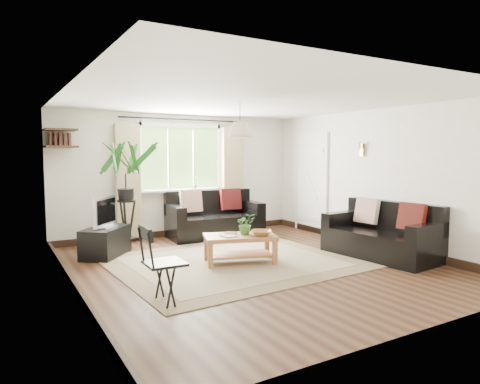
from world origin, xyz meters
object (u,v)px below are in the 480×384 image
sofa_back (215,215)px  coffee_table (240,249)px  folding_chair (165,264)px  palm_stand (126,196)px  tv_stand (106,242)px  sofa_right (381,231)px

sofa_back → coffee_table: size_ratio=1.73×
sofa_back → folding_chair: bearing=-120.1°
palm_stand → tv_stand: bearing=-148.2°
sofa_right → sofa_back: bearing=-157.8°
sofa_right → folding_chair: folding_chair is taller
sofa_back → coffee_table: sofa_back is taller
tv_stand → palm_stand: palm_stand is taller
coffee_table → tv_stand: (-1.63, 1.46, 0.02)m
coffee_table → folding_chair: bearing=-145.7°
folding_chair → coffee_table: bearing=-54.9°
folding_chair → tv_stand: bearing=2.3°
sofa_right → palm_stand: bearing=-132.8°
sofa_back → folding_chair: folding_chair is taller
tv_stand → folding_chair: bearing=-139.1°
coffee_table → sofa_back: bearing=73.4°
sofa_back → coffee_table: bearing=-101.7°
palm_stand → coffee_table: bearing=-54.7°
sofa_back → sofa_right: 3.20m
sofa_back → tv_stand: size_ratio=2.09×
sofa_back → tv_stand: 2.32m
tv_stand → palm_stand: 0.85m
palm_stand → sofa_back: bearing=10.1°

